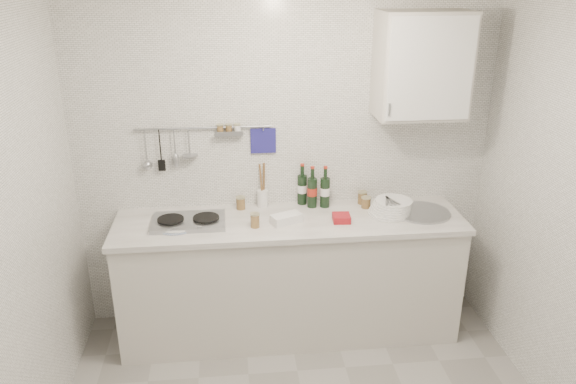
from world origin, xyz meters
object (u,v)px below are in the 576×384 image
Objects in this scene: wall_cabinet at (422,65)px; utensil_crock at (263,196)px; plate_stack_sink at (391,207)px; plate_stack_hob at (176,224)px; wine_bottles at (313,186)px.

wall_cabinet is 2.06× the size of utensil_crock.
utensil_crock is (-0.90, 0.23, 0.03)m from plate_stack_sink.
plate_stack_hob is at bearing -174.75° from wall_cabinet.
wall_cabinet is 1.97m from plate_stack_hob.
wall_cabinet reaches higher than utensil_crock.
utensil_crock reaches higher than plate_stack_sink.
plate_stack_sink is 0.95× the size of utensil_crock.
plate_stack_hob is 0.87× the size of utensil_crock.
plate_stack_sink is 1.04× the size of wine_bottles.
wine_bottles is 0.91× the size of utensil_crock.
plate_stack_sink is at bearing -150.17° from wall_cabinet.
wine_bottles reaches higher than plate_stack_sink.
wine_bottles is at bearing 159.61° from plate_stack_sink.
wine_bottles is at bearing -4.68° from utensil_crock.
wall_cabinet is at bearing -6.95° from utensil_crock.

